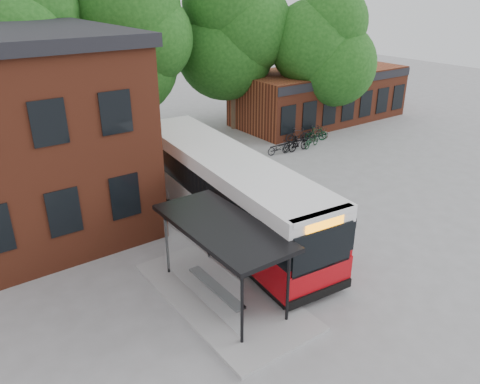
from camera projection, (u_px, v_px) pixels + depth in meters
ground at (298, 246)px, 19.71m from camera, size 100.00×100.00×0.00m
shop_row at (320, 95)px, 37.28m from camera, size 14.00×6.20×4.00m
bus_shelter at (223, 261)px, 15.96m from camera, size 3.60×7.00×2.90m
bike_rail at (300, 142)px, 31.99m from camera, size 5.20×0.10×0.38m
tree_0 at (29, 74)px, 26.07m from camera, size 7.92×7.92×11.00m
tree_1 at (138, 66)px, 30.69m from camera, size 7.92×7.92×10.40m
tree_2 at (234, 54)px, 33.58m from camera, size 7.92×7.92×11.00m
tree_3 at (322, 67)px, 33.66m from camera, size 7.04×7.04×9.28m
city_bus at (224, 191)px, 20.75m from camera, size 4.17×13.80×3.45m
bicycle_0 at (279, 148)px, 30.16m from camera, size 1.70×0.82×0.85m
bicycle_1 at (299, 143)px, 30.78m from camera, size 1.75×0.52×1.05m
bicycle_2 at (291, 143)px, 31.00m from camera, size 1.79×0.97×0.90m
bicycle_3 at (298, 135)px, 32.44m from camera, size 1.78×1.11×1.04m
bicycle_4 at (312, 141)px, 31.48m from camera, size 1.80×1.06×0.89m
bicycle_5 at (316, 134)px, 32.72m from camera, size 1.74×0.99×1.01m
bicycle_6 at (320, 134)px, 32.94m from camera, size 1.67×0.68×0.86m
bicycle_7 at (314, 132)px, 33.42m from camera, size 1.56×0.73×0.90m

